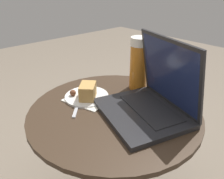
{
  "coord_description": "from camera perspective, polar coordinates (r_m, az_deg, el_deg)",
  "views": [
    {
      "loc": [
        0.52,
        -0.49,
        0.94
      ],
      "look_at": [
        -0.02,
        0.01,
        0.57
      ],
      "focal_mm": 35.0,
      "sensor_mm": 36.0,
      "label": 1
    }
  ],
  "objects": [
    {
      "name": "fork",
      "position": [
        0.88,
        -8.82,
        -3.56
      ],
      "size": [
        0.14,
        0.13,
        0.0
      ],
      "color": "#B2B2B7",
      "rests_on": "table"
    },
    {
      "name": "beer_glass",
      "position": [
        0.96,
        6.97,
        6.73
      ],
      "size": [
        0.08,
        0.08,
        0.23
      ],
      "color": "#C6701E",
      "rests_on": "table"
    },
    {
      "name": "snack_plate",
      "position": [
        0.9,
        -6.62,
        -1.07
      ],
      "size": [
        0.18,
        0.18,
        0.07
      ],
      "color": "silver",
      "rests_on": "table"
    },
    {
      "name": "napkin",
      "position": [
        0.9,
        -6.78,
        -2.68
      ],
      "size": [
        0.19,
        0.16,
        0.0
      ],
      "color": "silver",
      "rests_on": "table"
    },
    {
      "name": "table",
      "position": [
        0.92,
        0.58,
        -12.39
      ],
      "size": [
        0.65,
        0.65,
        0.5
      ],
      "color": "#9E9EA3",
      "rests_on": "ground_plane"
    },
    {
      "name": "laptop",
      "position": [
        0.8,
        10.07,
        -2.56
      ],
      "size": [
        0.38,
        0.35,
        0.27
      ],
      "color": "#232326",
      "rests_on": "table"
    }
  ]
}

